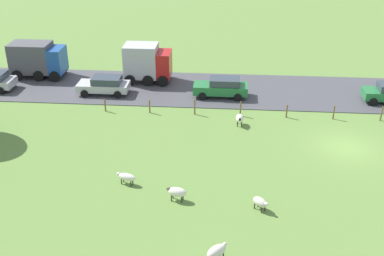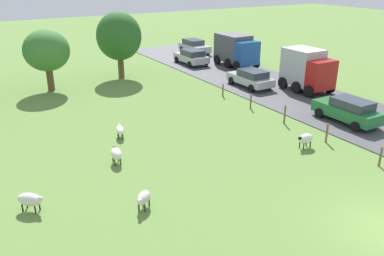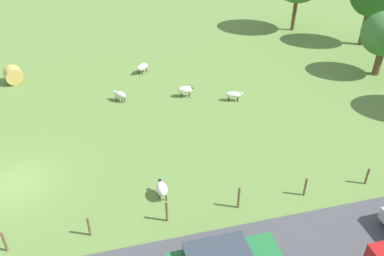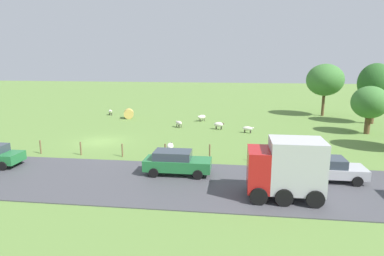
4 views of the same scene
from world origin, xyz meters
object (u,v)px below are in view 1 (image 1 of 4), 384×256
Objects in this scene: car_3 at (104,85)px; truck_0 at (37,59)px; sheep_5 at (260,202)px; sheep_3 at (177,192)px; sheep_1 at (127,177)px; sheep_4 at (240,118)px; sheep_2 at (217,251)px; car_2 at (222,87)px; truck_1 at (147,62)px.

truck_0 is at bearing 62.99° from car_3.
sheep_3 is at bearing 83.48° from sheep_5.
sheep_4 is (8.49, -6.77, 0.07)m from sheep_1.
car_2 is at bearing 0.77° from sheep_2.
sheep_1 is at bearing 42.31° from sheep_2.
sheep_5 is 27.46m from truck_0.
sheep_5 is at bearing -153.68° from truck_1.
sheep_5 is 0.25× the size of truck_1.
truck_1 reaches higher than car_3.
truck_1 is (8.36, 8.28, 1.28)m from sheep_4.
sheep_4 reaches higher than sheep_1.
truck_0 reaches higher than sheep_4.
car_3 is (15.59, 12.48, 0.34)m from sheep_5.
sheep_2 is 19.88m from car_2.
sheep_5 is (-0.53, -4.63, -0.05)m from sheep_3.
truck_0 is at bearing 78.46° from car_2.
sheep_3 is at bearing 160.02° from sheep_4.
truck_1 is at bearing 14.34° from sheep_3.
truck_0 is (17.26, 11.78, 1.29)m from sheep_1.
sheep_3 is 18.91m from truck_1.
truck_1 reaches higher than truck_0.
sheep_3 is 1.14× the size of sheep_4.
sheep_4 is at bearing -38.55° from sheep_1.
car_3 is at bearing -117.01° from truck_0.
sheep_2 is 29.12m from truck_0.
car_2 reaches higher than sheep_4.
sheep_2 is 1.10× the size of sheep_4.
truck_0 reaches higher than sheep_2.
sheep_1 is 1.09× the size of sheep_2.
car_2 is (-3.49, -17.07, -0.87)m from truck_0.
sheep_1 is 0.31× the size of truck_1.
sheep_3 is at bearing 172.04° from car_2.
car_3 is at bearing 135.36° from truck_1.
sheep_4 is 0.26× the size of truck_1.
sheep_2 reaches higher than sheep_5.
sheep_1 is 1.05× the size of sheep_3.
sheep_4 is 20.56m from truck_0.
car_2 is (15.20, -2.13, 0.34)m from sheep_3.
sheep_5 is 0.23× the size of car_3.
truck_0 is (19.21, 19.58, 1.27)m from sheep_5.
sheep_4 is at bearing 5.61° from sheep_5.
sheep_1 is at bearing 75.95° from sheep_5.
car_3 reaches higher than sheep_4.
car_3 reaches higher than sheep_3.
sheep_3 is at bearing -165.66° from truck_1.
sheep_4 is at bearing -135.29° from truck_1.
sheep_2 reaches higher than sheep_1.
car_2 is (15.73, 2.51, 0.40)m from sheep_5.
truck_0 is at bearing 38.66° from sheep_3.
sheep_5 is (-1.95, -7.79, 0.02)m from sheep_1.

